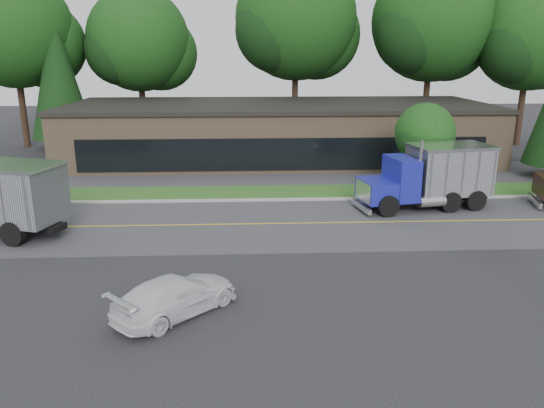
# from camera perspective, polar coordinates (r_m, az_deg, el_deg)

# --- Properties ---
(ground) EXTENTS (140.00, 140.00, 0.00)m
(ground) POSITION_cam_1_polar(r_m,az_deg,el_deg) (17.67, -0.84, -11.34)
(ground) COLOR #36363B
(ground) RESTS_ON ground
(road) EXTENTS (60.00, 8.00, 0.02)m
(road) POSITION_cam_1_polar(r_m,az_deg,el_deg) (25.99, -1.51, -2.18)
(road) COLOR #4D4D52
(road) RESTS_ON ground
(center_line) EXTENTS (60.00, 0.12, 0.01)m
(center_line) POSITION_cam_1_polar(r_m,az_deg,el_deg) (25.99, -1.51, -2.18)
(center_line) COLOR gold
(center_line) RESTS_ON ground
(curb) EXTENTS (60.00, 0.30, 0.12)m
(curb) POSITION_cam_1_polar(r_m,az_deg,el_deg) (30.01, -1.69, 0.33)
(curb) COLOR #9E9E99
(curb) RESTS_ON ground
(grass_verge) EXTENTS (60.00, 3.40, 0.03)m
(grass_verge) POSITION_cam_1_polar(r_m,az_deg,el_deg) (31.75, -1.75, 1.21)
(grass_verge) COLOR #346422
(grass_verge) RESTS_ON ground
(far_parking) EXTENTS (60.00, 7.00, 0.02)m
(far_parking) POSITION_cam_1_polar(r_m,az_deg,el_deg) (36.60, -1.89, 3.21)
(far_parking) COLOR #4D4D52
(far_parking) RESTS_ON ground
(strip_mall) EXTENTS (32.00, 12.00, 4.00)m
(strip_mall) POSITION_cam_1_polar(r_m,az_deg,el_deg) (42.21, 0.69, 7.70)
(strip_mall) COLOR #876D53
(strip_mall) RESTS_ON ground
(tree_far_a) EXTENTS (10.46, 9.85, 14.93)m
(tree_far_a) POSITION_cam_1_polar(r_m,az_deg,el_deg) (51.60, -25.83, 16.08)
(tree_far_a) COLOR #382619
(tree_far_a) RESTS_ON ground
(tree_far_b) EXTENTS (9.56, 9.00, 13.64)m
(tree_far_b) POSITION_cam_1_polar(r_m,az_deg,el_deg) (50.68, -13.94, 16.25)
(tree_far_b) COLOR #382619
(tree_far_b) RESTS_ON ground
(tree_far_c) EXTENTS (11.47, 10.79, 16.36)m
(tree_far_c) POSITION_cam_1_polar(r_m,az_deg,el_deg) (50.09, 2.76, 18.68)
(tree_far_c) COLOR #382619
(tree_far_c) RESTS_ON ground
(tree_far_d) EXTENTS (11.26, 10.59, 16.06)m
(tree_far_d) POSITION_cam_1_polar(r_m,az_deg,el_deg) (51.63, 16.93, 17.75)
(tree_far_d) COLOR #382619
(tree_far_d) RESTS_ON ground
(tree_far_e) EXTENTS (9.88, 9.30, 14.10)m
(tree_far_e) POSITION_cam_1_polar(r_m,az_deg,el_deg) (52.90, 26.04, 15.44)
(tree_far_e) COLOR #382619
(tree_far_e) RESTS_ON ground
(evergreen_left) EXTENTS (5.06, 5.06, 11.50)m
(evergreen_left) POSITION_cam_1_polar(r_m,az_deg,el_deg) (48.28, -22.04, 12.77)
(evergreen_left) COLOR #382619
(evergreen_left) RESTS_ON ground
(tree_verge) EXTENTS (3.71, 3.49, 5.30)m
(tree_verge) POSITION_cam_1_polar(r_m,az_deg,el_deg) (32.84, 16.17, 7.08)
(tree_verge) COLOR #382619
(tree_verge) RESTS_ON ground
(dump_truck_blue) EXTENTS (7.31, 3.75, 3.36)m
(dump_truck_blue) POSITION_cam_1_polar(r_m,az_deg,el_deg) (29.64, 16.85, 3.02)
(dump_truck_blue) COLOR black
(dump_truck_blue) RESTS_ON ground
(rally_car) EXTENTS (4.30, 4.32, 1.26)m
(rally_car) POSITION_cam_1_polar(r_m,az_deg,el_deg) (17.47, -10.29, -9.65)
(rally_car) COLOR silver
(rally_car) RESTS_ON ground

